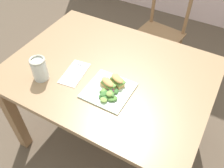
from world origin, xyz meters
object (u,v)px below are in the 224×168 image
(sandwich_half_front, at_px, (108,84))
(dining_table, at_px, (109,83))
(chair_wooden_far, at_px, (160,34))
(mason_jar_iced_tea, at_px, (40,70))
(fork_on_napkin, at_px, (76,71))
(sandwich_half_back, at_px, (117,80))
(plate_lunch, at_px, (109,90))

(sandwich_half_front, bearing_deg, dining_table, 116.98)
(chair_wooden_far, xyz_separation_m, mason_jar_iced_tea, (-0.32, -1.18, 0.36))
(fork_on_napkin, bearing_deg, mason_jar_iced_tea, -135.65)
(sandwich_half_back, distance_m, mason_jar_iced_tea, 0.45)
(plate_lunch, relative_size, fork_on_napkin, 1.36)
(dining_table, distance_m, chair_wooden_far, 0.94)
(fork_on_napkin, distance_m, mason_jar_iced_tea, 0.21)
(sandwich_half_front, bearing_deg, sandwich_half_back, 56.01)
(chair_wooden_far, xyz_separation_m, sandwich_half_back, (0.10, -1.01, 0.33))
(sandwich_half_back, bearing_deg, fork_on_napkin, -175.23)
(chair_wooden_far, bearing_deg, dining_table, -90.61)
(dining_table, height_order, sandwich_half_front, sandwich_half_front)
(sandwich_half_back, height_order, mason_jar_iced_tea, mason_jar_iced_tea)
(chair_wooden_far, relative_size, mason_jar_iced_tea, 6.14)
(sandwich_half_back, bearing_deg, mason_jar_iced_tea, -158.53)
(mason_jar_iced_tea, bearing_deg, sandwich_half_back, 21.47)
(chair_wooden_far, bearing_deg, plate_lunch, -86.05)
(sandwich_half_back, relative_size, fork_on_napkin, 0.53)
(dining_table, relative_size, fork_on_napkin, 6.74)
(mason_jar_iced_tea, bearing_deg, dining_table, 39.11)
(plate_lunch, relative_size, mason_jar_iced_tea, 1.77)
(sandwich_half_front, xyz_separation_m, fork_on_napkin, (-0.24, 0.03, -0.03))
(plate_lunch, bearing_deg, chair_wooden_far, 93.95)
(plate_lunch, xyz_separation_m, mason_jar_iced_tea, (-0.40, -0.10, 0.06))
(plate_lunch, height_order, mason_jar_iced_tea, mason_jar_iced_tea)
(dining_table, distance_m, sandwich_half_front, 0.22)
(plate_lunch, bearing_deg, mason_jar_iced_tea, -165.72)
(chair_wooden_far, xyz_separation_m, fork_on_napkin, (-0.18, -1.03, 0.30))
(dining_table, relative_size, mason_jar_iced_tea, 8.80)
(dining_table, height_order, plate_lunch, plate_lunch)
(sandwich_half_back, height_order, fork_on_napkin, sandwich_half_back)
(dining_table, height_order, sandwich_half_back, sandwich_half_back)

